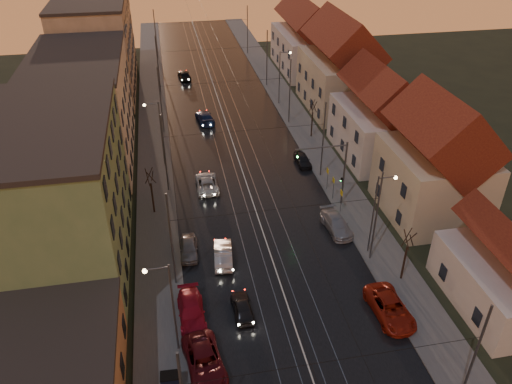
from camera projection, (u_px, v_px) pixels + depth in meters
ground at (304, 353)px, 35.79m from camera, size 160.00×160.00×0.00m
road at (227, 124)px, 69.04m from camera, size 16.00×120.00×0.04m
sidewalk_left at (153, 130)px, 67.42m from camera, size 4.00×120.00×0.15m
sidewalk_right at (297, 119)px, 70.59m from camera, size 4.00×120.00×0.15m
tram_rail_0 at (211, 126)px, 68.67m from camera, size 0.06×120.00×0.03m
tram_rail_1 at (221, 125)px, 68.90m from camera, size 0.06×120.00×0.03m
tram_rail_2 at (232, 124)px, 69.14m from camera, size 0.06×120.00×0.03m
tram_rail_3 at (242, 123)px, 69.37m from camera, size 0.06×120.00×0.03m
apartment_left_1 at (58, 198)px, 41.19m from camera, size 10.00×18.00×13.00m
apartment_left_2 at (83, 110)px, 58.09m from camera, size 10.00×20.00×12.00m
apartment_left_3 at (98, 45)px, 77.51m from camera, size 10.00×24.00×14.00m
house_right_0 at (511, 274)px, 38.59m from camera, size 8.16×10.20×5.80m
house_right_1 at (435, 165)px, 48.05m from camera, size 8.67×10.20×10.80m
house_right_2 at (381, 119)px, 59.29m from camera, size 9.18×12.24×9.20m
house_right_3 at (340, 69)px, 71.15m from camera, size 9.18×14.28×11.50m
house_right_4 at (306, 41)px, 86.52m from camera, size 9.18×16.32×10.00m
catenary_pole_r_0 at (473, 360)px, 29.77m from camera, size 0.16×0.16×9.00m
catenary_pole_l_1 at (171, 241)px, 39.51m from camera, size 0.16×0.16×9.00m
catenary_pole_r_1 at (376, 218)px, 42.24m from camera, size 0.16×0.16×9.00m
catenary_pole_l_2 at (165, 154)px, 51.98m from camera, size 0.16×0.16×9.00m
catenary_pole_r_2 at (323, 141)px, 54.71m from camera, size 0.16×0.16×9.00m
catenary_pole_l_3 at (161, 101)px, 64.46m from camera, size 0.16×0.16×9.00m
catenary_pole_r_3 at (290, 92)px, 67.18m from camera, size 0.16×0.16×9.00m
catenary_pole_l_4 at (158, 65)px, 76.93m from camera, size 0.16×0.16×9.00m
catenary_pole_r_4 at (267, 59)px, 79.65m from camera, size 0.16×0.16×9.00m
catenary_pole_l_5 at (156, 35)px, 91.89m from camera, size 0.16×0.16×9.00m
catenary_pole_r_5 at (247, 30)px, 94.62m from camera, size 0.16×0.16×9.00m
street_lamp_0 at (168, 301)px, 33.41m from camera, size 1.75×0.32×8.00m
street_lamp_1 at (378, 207)px, 42.95m from camera, size 1.75×0.32×8.00m
street_lamp_2 at (158, 128)px, 56.69m from camera, size 1.75×0.32×8.00m
street_lamp_3 at (282, 72)px, 72.88m from camera, size 1.75×0.32×8.00m
traffic_light_mast at (335, 167)px, 49.57m from camera, size 5.30×0.32×7.20m
bare_tree_0 at (152, 192)px, 49.48m from camera, size 1.09×1.09×5.11m
bare_tree_1 at (405, 256)px, 41.07m from camera, size 1.09×1.09×5.11m
bare_tree_2 at (312, 120)px, 64.38m from camera, size 1.09×1.09×5.11m
driving_car_0 at (242, 307)px, 38.76m from camera, size 1.54×3.68×1.25m
driving_car_1 at (223, 254)px, 44.08m from camera, size 1.99×4.57×1.46m
driving_car_2 at (207, 183)px, 54.46m from camera, size 2.32×5.02×1.39m
driving_car_3 at (205, 117)px, 69.31m from camera, size 2.65×5.28×1.47m
driving_car_4 at (184, 75)px, 84.26m from camera, size 2.25×4.67×1.54m
parked_left_1 at (205, 361)px, 34.26m from camera, size 3.12×5.60×1.48m
parked_left_2 at (191, 311)px, 38.28m from camera, size 2.13×4.94×1.42m
parked_left_3 at (189, 248)px, 44.92m from camera, size 1.73×3.96×1.33m
parked_right_0 at (390, 308)px, 38.52m from camera, size 2.71×5.48×1.49m
parked_right_1 at (336, 224)px, 47.99m from camera, size 2.34×4.98×1.40m
parked_right_2 at (303, 160)px, 59.11m from camera, size 1.61×3.73×1.26m
dumpster at (170, 381)px, 32.96m from camera, size 1.23×0.85×1.10m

